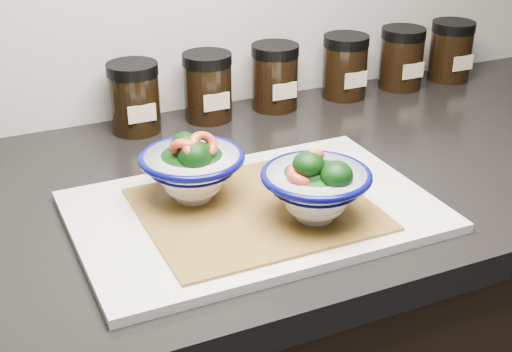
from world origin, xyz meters
name	(u,v)px	position (x,y,z in m)	size (l,w,h in m)	color
countertop	(331,175)	(0.00, 1.45, 0.88)	(3.50, 0.60, 0.04)	black
cutting_board	(254,211)	(-0.17, 1.35, 0.91)	(0.45, 0.30, 0.01)	silver
bamboo_mat	(256,209)	(-0.17, 1.35, 0.91)	(0.28, 0.24, 0.00)	olive
bowl_left	(192,168)	(-0.23, 1.40, 0.96)	(0.13, 0.13, 0.10)	white
bowl_right	(316,187)	(-0.12, 1.29, 0.96)	(0.13, 0.13, 0.10)	white
spice_jar_a	(134,97)	(-0.23, 1.69, 0.96)	(0.08, 0.08, 0.11)	black
spice_jar_b	(208,87)	(-0.10, 1.69, 0.96)	(0.08, 0.08, 0.11)	black
spice_jar_c	(275,77)	(0.02, 1.69, 0.96)	(0.08, 0.08, 0.11)	black
spice_jar_d	(345,66)	(0.16, 1.69, 0.96)	(0.08, 0.08, 0.11)	black
spice_jar_e	(402,58)	(0.29, 1.69, 0.96)	(0.08, 0.08, 0.11)	black
spice_jar_f	(451,51)	(0.40, 1.69, 0.96)	(0.08, 0.08, 0.11)	black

